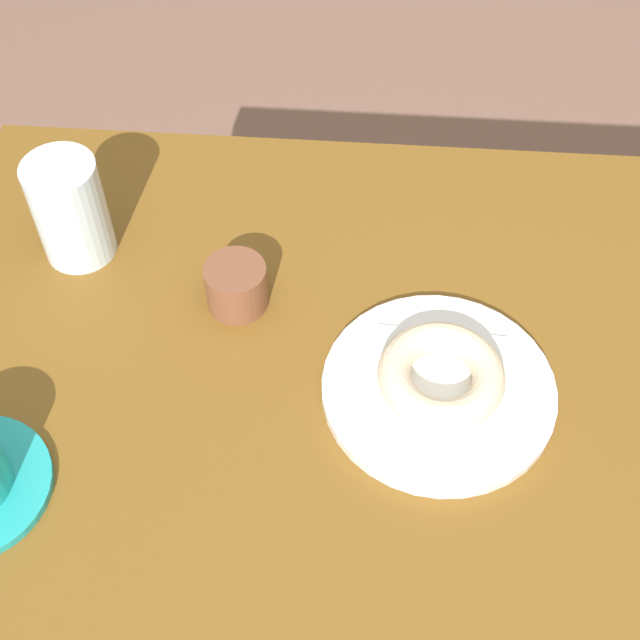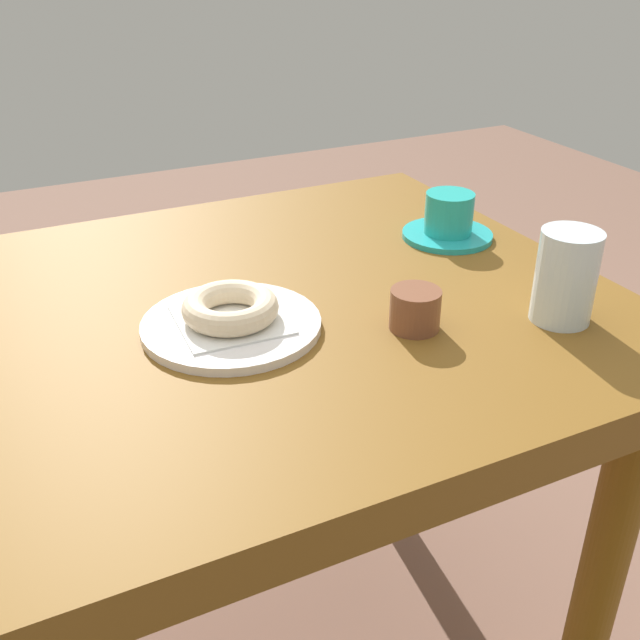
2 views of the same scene
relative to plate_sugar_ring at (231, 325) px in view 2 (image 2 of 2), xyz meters
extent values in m
cube|color=brown|center=(0.07, -0.05, -0.03)|extent=(1.18, 0.79, 0.05)
cylinder|color=brown|center=(-0.45, -0.35, -0.40)|extent=(0.07, 0.07, 0.68)
cylinder|color=brown|center=(-0.45, 0.25, -0.40)|extent=(0.07, 0.07, 0.68)
cylinder|color=white|center=(0.00, 0.00, 0.00)|extent=(0.22, 0.22, 0.01)
cube|color=white|center=(0.00, 0.00, 0.01)|extent=(0.13, 0.13, 0.00)
torus|color=beige|center=(0.00, 0.00, 0.02)|extent=(0.12, 0.12, 0.03)
cylinder|color=silver|center=(-0.38, 0.15, 0.05)|extent=(0.07, 0.07, 0.12)
cylinder|color=teal|center=(-0.40, -0.13, 0.00)|extent=(0.14, 0.14, 0.01)
cylinder|color=teal|center=(-0.40, -0.13, 0.03)|extent=(0.07, 0.07, 0.06)
cylinder|color=black|center=(-0.40, -0.13, 0.06)|extent=(0.07, 0.07, 0.00)
cylinder|color=brown|center=(-0.20, 0.09, 0.02)|extent=(0.06, 0.06, 0.05)
camera|label=1|loc=(-0.08, -0.46, 0.70)|focal=50.00mm
camera|label=2|loc=(0.25, 0.76, 0.44)|focal=41.85mm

